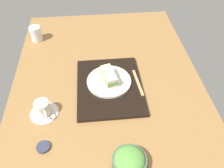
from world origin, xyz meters
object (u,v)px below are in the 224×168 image
Objects in this scene: coffee_cup at (43,109)px; drinking_glass at (36,34)px; sandwich_near at (111,80)px; small_sauce_dish at (43,147)px; sandwich_far at (107,73)px; chopsticks_pair at (138,82)px; salad_bowl at (129,161)px; sandwich_plate at (109,81)px.

drinking_glass reaches higher than coffee_cup.
coffee_cup is 61.09cm from drinking_glass.
sandwich_near reaches higher than small_sauce_dish.
drinking_glass is (60.11, 10.82, 1.48)cm from coffee_cup.
drinking_glass is at bearing 45.23° from sandwich_far.
sandwich_near reaches higher than chopsticks_pair.
salad_bowl is at bearing 165.43° from chopsticks_pair.
sandwich_near is 0.60× the size of coffee_cup.
sandwich_plate is 4.45cm from sandwich_near.
sandwich_far is at bearing 5.42° from salad_bowl.
drinking_glass reaches higher than chopsticks_pair.
salad_bowl is at bearing -152.38° from drinking_glass.
salad_bowl is (-41.50, -3.23, -2.23)cm from sandwich_near.
sandwich_near is 0.59× the size of salad_bowl.
salad_bowl is 45.54cm from coffee_cup.
sandwich_near is at bearing -45.03° from small_sauce_dish.
salad_bowl is 99.99cm from drinking_glass.
sandwich_far is 16.63cm from chopsticks_pair.
coffee_cup is at bearing 4.79° from small_sauce_dish.
sandwich_plate is at bearing 4.97° from salad_bowl.
sandwich_far reaches higher than sandwich_near.
small_sauce_dish is at bearing 138.01° from sandwich_plate.
drinking_glass is (88.59, 46.35, 1.11)cm from salad_bowl.
small_sauce_dish is at bearing 140.84° from sandwich_far.
sandwich_far is (5.54, 1.24, 0.14)cm from sandwich_near.
drinking_glass is 1.67× the size of small_sauce_dish.
sandwich_near is 0.84× the size of drinking_glass.
coffee_cup is at bearing 106.39° from chopsticks_pair.
coffee_cup is at bearing 120.85° from sandwich_far.
coffee_cup reaches higher than small_sauce_dish.
sandwich_plate reaches higher than small_sauce_dish.
small_sauce_dish is at bearing -175.21° from coffee_cup.
small_sauce_dish is (-36.33, 29.58, -5.33)cm from sandwich_far.
coffee_cup is (28.48, 35.54, -0.37)cm from salad_bowl.
sandwich_plate is 45.18cm from small_sauce_dish.
coffee_cup is 2.35× the size of small_sauce_dish.
coffee_cup is at bearing 116.48° from sandwich_plate.
sandwich_near is at bearing -167.40° from sandwich_far.
sandwich_plate is 2.94× the size of sandwich_far.
drinking_glass is (46.44, 57.31, 2.61)cm from chopsticks_pair.
small_sauce_dish is (-31.44, 45.00, -1.47)cm from chopsticks_pair.
salad_bowl is at bearing -175.03° from sandwich_plate.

